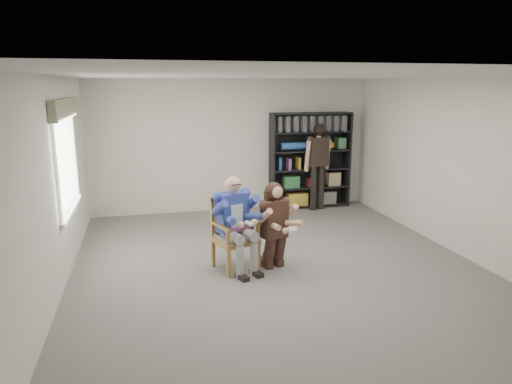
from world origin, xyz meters
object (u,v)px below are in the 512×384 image
object	(u,v)px
seated_man	(235,223)
kneeling_woman	(276,227)
bookshelf	(310,161)
armchair	(235,234)
standing_man	(318,168)

from	to	relation	value
seated_man	kneeling_woman	bearing A→B (deg)	-30.40
seated_man	bookshelf	bearing A→B (deg)	34.67
armchair	seated_man	xyz separation A→B (m)	(0.00, 0.00, 0.16)
kneeling_woman	standing_man	xyz separation A→B (m)	(1.83, 2.99, 0.29)
armchair	bookshelf	bearing A→B (deg)	34.67
seated_man	kneeling_woman	xyz separation A→B (m)	(0.58, -0.12, -0.06)
kneeling_woman	bookshelf	size ratio (longest dim) A/B	0.61
kneeling_woman	standing_man	bearing A→B (deg)	39.86
kneeling_woman	standing_man	world-z (taller)	standing_man
seated_man	kneeling_woman	world-z (taller)	seated_man
kneeling_woman	bookshelf	world-z (taller)	bookshelf
standing_man	kneeling_woman	bearing A→B (deg)	-134.16
bookshelf	standing_man	size ratio (longest dim) A/B	1.12
seated_man	bookshelf	world-z (taller)	bookshelf
kneeling_woman	standing_man	distance (m)	3.52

